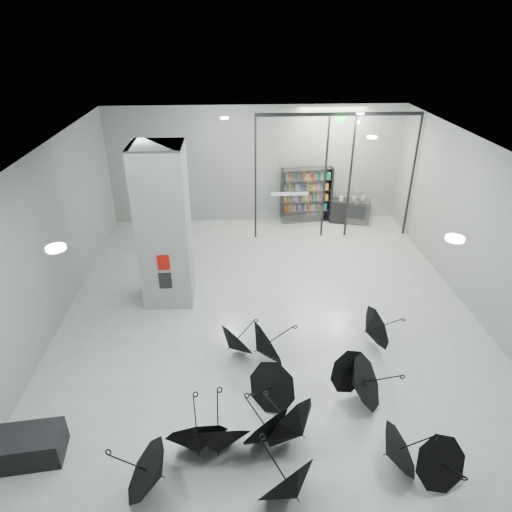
{
  "coord_description": "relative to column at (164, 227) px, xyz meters",
  "views": [
    {
      "loc": [
        -0.82,
        -8.02,
        6.46
      ],
      "look_at": [
        -0.3,
        1.5,
        1.4
      ],
      "focal_mm": 31.54,
      "sensor_mm": 36.0,
      "label": 1
    }
  ],
  "objects": [
    {
      "name": "room",
      "position": [
        2.5,
        -2.0,
        0.84
      ],
      "size": [
        14.0,
        14.02,
        4.01
      ],
      "color": "gray",
      "rests_on": "ground"
    },
    {
      "name": "column",
      "position": [
        0.0,
        0.0,
        0.0
      ],
      "size": [
        1.2,
        1.2,
        4.0
      ],
      "primitive_type": "cube",
      "color": "slate",
      "rests_on": "ground"
    },
    {
      "name": "fire_cabinet",
      "position": [
        0.0,
        -0.62,
        -0.65
      ],
      "size": [
        0.28,
        0.04,
        0.38
      ],
      "primitive_type": "cube",
      "color": "#A50A07",
      "rests_on": "column"
    },
    {
      "name": "info_panel",
      "position": [
        0.0,
        -0.62,
        -1.15
      ],
      "size": [
        0.3,
        0.03,
        0.42
      ],
      "primitive_type": "cube",
      "color": "black",
      "rests_on": "column"
    },
    {
      "name": "exit_sign",
      "position": [
        4.9,
        3.3,
        1.82
      ],
      "size": [
        0.3,
        0.06,
        0.15
      ],
      "primitive_type": "cube",
      "color": "#0CE533",
      "rests_on": "room"
    },
    {
      "name": "glass_partition",
      "position": [
        4.89,
        3.5,
        0.18
      ],
      "size": [
        5.06,
        0.08,
        4.0
      ],
      "color": "silver",
      "rests_on": "ground"
    },
    {
      "name": "bench",
      "position": [
        -2.0,
        -4.81,
        -1.75
      ],
      "size": [
        1.62,
        0.83,
        0.5
      ],
      "primitive_type": "cube",
      "rotation": [
        0.0,
        0.0,
        0.11
      ],
      "color": "black",
      "rests_on": "ground"
    },
    {
      "name": "bookshelf",
      "position": [
        4.25,
        4.75,
        -1.03
      ],
      "size": [
        1.79,
        0.56,
        1.94
      ],
      "primitive_type": null,
      "rotation": [
        0.0,
        0.0,
        0.12
      ],
      "color": "black",
      "rests_on": "ground"
    },
    {
      "name": "shop_counter",
      "position": [
        5.81,
        4.57,
        -1.59
      ],
      "size": [
        1.45,
        0.85,
        0.82
      ],
      "primitive_type": "cube",
      "rotation": [
        0.0,
        0.0,
        -0.24
      ],
      "color": "black",
      "rests_on": "ground"
    },
    {
      "name": "umbrella_cluster",
      "position": [
        2.58,
        -4.34,
        -1.68
      ],
      "size": [
        5.51,
        4.82,
        1.31
      ],
      "color": "black",
      "rests_on": "ground"
    }
  ]
}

